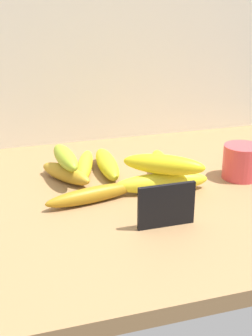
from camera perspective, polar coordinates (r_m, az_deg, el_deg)
counter_top at (r=102.13cm, az=1.54°, el=-3.71°), size 110.00×76.00×3.00cm
back_wall at (r=130.25cm, az=-4.03°, el=17.08°), size 130.00×2.00×70.00cm
chalkboard_sign at (r=86.41cm, az=4.88°, el=-4.79°), size 11.00×1.80×8.40cm
coffee_mug at (r=110.84cm, az=14.03°, el=0.76°), size 10.11×8.61×7.86cm
banana_0 at (r=101.07cm, az=4.40°, el=-1.78°), size 21.01×6.07×4.30cm
banana_1 at (r=107.06cm, az=-7.37°, el=-0.67°), size 11.21×14.83×3.80cm
banana_2 at (r=111.17cm, az=-2.33°, el=0.50°), size 5.51×18.95×4.33cm
banana_3 at (r=111.32cm, az=-5.06°, el=0.24°), size 9.29×19.83×3.51cm
banana_4 at (r=96.37cm, az=-4.13°, el=-3.29°), size 20.57×6.93×3.36cm
banana_5 at (r=110.06cm, az=4.34°, el=0.18°), size 8.69×20.64×4.15cm
banana_6 at (r=105.72cm, az=-7.41°, el=1.29°), size 5.24×15.40×3.97cm
banana_7 at (r=99.17cm, az=4.62°, el=0.43°), size 17.18×13.06×4.28cm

